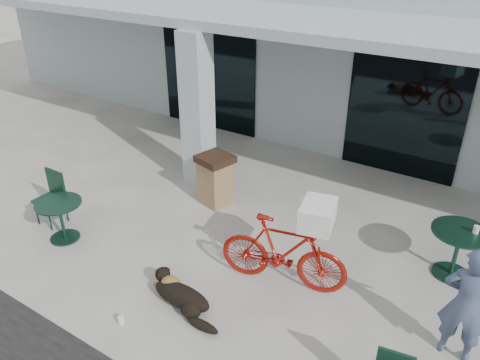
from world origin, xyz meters
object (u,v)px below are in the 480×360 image
Objects in this scene: cafe_chair_near at (49,199)px; trash_receptacle at (216,180)px; dog at (182,295)px; bicycle at (283,252)px; cafe_table_far at (456,253)px; person at (466,305)px; cafe_table_near at (62,221)px.

cafe_chair_near is 0.98× the size of trash_receptacle.
trash_receptacle is (2.07, 2.19, 0.01)m from cafe_chair_near.
bicycle is at bearing 65.95° from dog.
cafe_table_far is 1.68m from person.
cafe_chair_near is 6.81m from cafe_table_far.
cafe_chair_near is (-3.31, 0.39, 0.31)m from dog.
person reaches higher than trash_receptacle.
person is at bearing -102.70° from bicycle.
cafe_table_near is at bearing 9.21° from person.
bicycle is at bearing 15.22° from cafe_table_near.
person is at bearing -16.86° from trash_receptacle.
bicycle is at bearing -32.54° from trash_receptacle.
cafe_table_near is at bearing -20.31° from cafe_chair_near.
person is (0.33, -1.60, 0.40)m from cafe_table_far.
bicycle is 1.94× the size of cafe_chair_near.
cafe_chair_near is at bearing 159.59° from cafe_table_near.
bicycle reaches higher than dog.
trash_receptacle reaches higher than cafe_chair_near.
cafe_chair_near reaches higher than cafe_table_far.
cafe_chair_near is 3.02m from trash_receptacle.
trash_receptacle is at bearing -177.41° from cafe_table_far.
bicycle reaches higher than cafe_table_near.
person is at bearing 34.28° from dog.
trash_receptacle is (-1.24, 2.58, 0.32)m from dog.
dog is 4.14m from cafe_table_far.
bicycle is 1.19× the size of person.
trash_receptacle is (1.49, 2.41, 0.14)m from cafe_table_near.
person is (6.71, 0.79, 0.31)m from cafe_chair_near.
cafe_table_far is (5.79, 2.60, 0.04)m from cafe_table_near.
bicycle is at bearing -0.10° from person.
trash_receptacle reaches higher than cafe_table_near.
dog is 2.74m from cafe_table_near.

